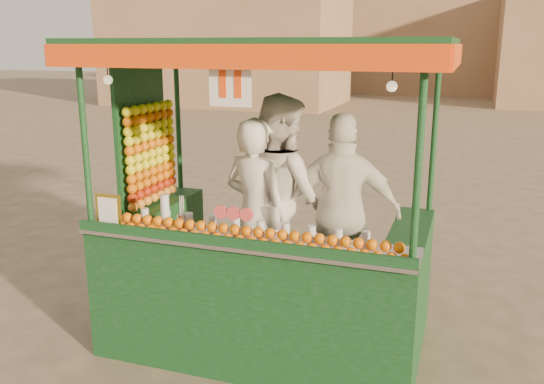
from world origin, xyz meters
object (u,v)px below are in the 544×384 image
(vendor_middle, at_px, (281,198))
(vendor_right, at_px, (342,212))
(juice_cart, at_px, (258,252))
(vendor_left, at_px, (256,214))

(vendor_middle, distance_m, vendor_right, 0.57)
(juice_cart, xyz_separation_m, vendor_left, (-0.07, 0.14, 0.31))
(vendor_left, relative_size, vendor_right, 0.98)
(vendor_left, bearing_deg, juice_cart, 131.19)
(vendor_left, height_order, vendor_right, vendor_right)
(juice_cart, relative_size, vendor_middle, 1.54)
(juice_cart, xyz_separation_m, vendor_middle, (0.09, 0.39, 0.40))
(vendor_right, bearing_deg, vendor_middle, -12.67)
(juice_cart, distance_m, vendor_right, 0.82)
(vendor_middle, bearing_deg, vendor_right, -136.73)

